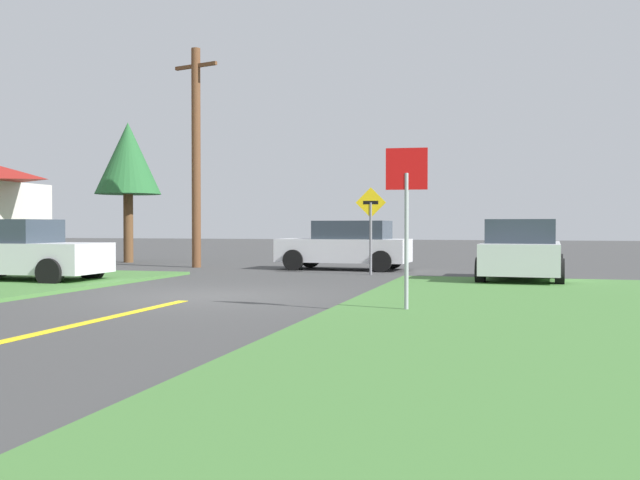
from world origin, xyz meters
TOP-DOWN VIEW (x-y plane):
  - ground_plane at (0.00, 0.00)m, footprint 120.00×120.00m
  - stop_sign at (4.46, -1.87)m, footprint 0.69×0.10m
  - car_approaching_junction at (0.78, 9.46)m, footprint 4.35×2.12m
  - parked_car_near_building at (-6.17, 2.07)m, footprint 4.35×2.09m
  - car_on_crossroad at (6.35, 5.76)m, footprint 2.24×4.43m
  - utility_pole_mid at (-4.57, 9.37)m, footprint 1.77×0.59m
  - direction_sign at (2.04, 7.31)m, footprint 0.90×0.10m
  - oak_tree_left at (-8.63, 11.77)m, footprint 2.58×2.58m

SIDE VIEW (x-z plane):
  - ground_plane at x=0.00m, z-range 0.00..0.00m
  - car_approaching_junction at x=0.78m, z-range -0.01..1.61m
  - parked_car_near_building at x=-6.17m, z-range 0.00..1.62m
  - car_on_crossroad at x=6.35m, z-range 0.00..1.62m
  - direction_sign at x=2.04m, z-range 0.32..2.91m
  - stop_sign at x=4.46m, z-range 0.53..3.27m
  - utility_pole_mid at x=-4.57m, z-range 0.11..7.73m
  - oak_tree_left at x=-8.63m, z-range 1.30..6.84m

